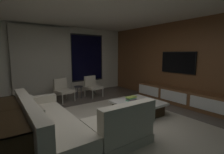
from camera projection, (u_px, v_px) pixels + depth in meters
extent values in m
plane|color=#564C44|center=(109.00, 126.00, 3.78)|extent=(9.20, 9.20, 0.00)
cube|color=silver|center=(57.00, 61.00, 6.55)|extent=(6.60, 0.12, 2.70)
cube|color=black|center=(87.00, 58.00, 7.22)|extent=(1.52, 0.02, 2.02)
cube|color=black|center=(87.00, 58.00, 7.21)|extent=(1.40, 0.03, 1.90)
cube|color=beige|center=(43.00, 63.00, 6.09)|extent=(2.10, 0.12, 2.60)
cube|color=brown|center=(187.00, 63.00, 5.34)|extent=(0.12, 7.80, 2.70)
plane|color=silver|center=(108.00, 2.00, 3.40)|extent=(8.20, 8.20, 0.00)
cube|color=#ADA391|center=(123.00, 123.00, 3.90)|extent=(3.20, 3.80, 0.01)
cube|color=#B1A997|center=(51.00, 135.00, 3.19)|extent=(0.90, 2.50, 0.18)
cube|color=beige|center=(50.00, 124.00, 3.16)|extent=(0.86, 2.42, 0.24)
cube|color=beige|center=(29.00, 112.00, 2.91)|extent=(0.20, 2.50, 0.40)
cube|color=beige|center=(37.00, 100.00, 4.06)|extent=(0.90, 0.20, 0.18)
cube|color=#B1A997|center=(116.00, 137.00, 3.10)|extent=(1.10, 0.90, 0.18)
cube|color=beige|center=(116.00, 126.00, 3.07)|extent=(1.07, 0.86, 0.24)
cube|color=beige|center=(129.00, 116.00, 2.74)|extent=(1.10, 0.20, 0.40)
cube|color=beige|center=(31.00, 105.00, 3.43)|extent=(0.10, 0.36, 0.36)
cube|color=#B2A893|center=(40.00, 118.00, 2.74)|extent=(0.10, 0.36, 0.36)
cube|color=black|center=(138.00, 109.00, 4.47)|extent=(1.00, 1.00, 0.30)
cube|color=white|center=(138.00, 103.00, 4.45)|extent=(1.16, 1.16, 0.06)
cube|color=#73BA96|center=(131.00, 100.00, 4.53)|extent=(0.29, 0.15, 0.03)
cube|color=#8E587A|center=(131.00, 99.00, 4.54)|extent=(0.22, 0.21, 0.03)
cube|color=#56A773|center=(131.00, 98.00, 4.52)|extent=(0.21, 0.18, 0.03)
cube|color=#ABC44A|center=(131.00, 97.00, 4.52)|extent=(0.30, 0.16, 0.03)
cylinder|color=#B2ADA0|center=(103.00, 92.00, 6.29)|extent=(0.04, 0.04, 0.36)
cylinder|color=#B2ADA0|center=(93.00, 94.00, 5.97)|extent=(0.04, 0.04, 0.36)
cylinder|color=#B2ADA0|center=(95.00, 90.00, 6.65)|extent=(0.04, 0.04, 0.36)
cylinder|color=#B2ADA0|center=(85.00, 92.00, 6.33)|extent=(0.04, 0.04, 0.36)
cube|color=beige|center=(94.00, 87.00, 6.28)|extent=(0.61, 0.63, 0.08)
cube|color=beige|center=(90.00, 81.00, 6.43)|extent=(0.49, 0.14, 0.38)
cylinder|color=#B2ADA0|center=(75.00, 96.00, 5.71)|extent=(0.04, 0.04, 0.36)
cylinder|color=#B2ADA0|center=(63.00, 99.00, 5.35)|extent=(0.04, 0.04, 0.36)
cylinder|color=#B2ADA0|center=(66.00, 94.00, 6.03)|extent=(0.04, 0.04, 0.36)
cylinder|color=#B2ADA0|center=(54.00, 96.00, 5.67)|extent=(0.04, 0.04, 0.36)
cube|color=beige|center=(64.00, 91.00, 5.67)|extent=(0.66, 0.67, 0.08)
cube|color=beige|center=(60.00, 84.00, 5.79)|extent=(0.49, 0.20, 0.38)
cylinder|color=#333338|center=(76.00, 93.00, 5.98)|extent=(0.03, 0.03, 0.46)
cylinder|color=#333338|center=(81.00, 92.00, 6.09)|extent=(0.03, 0.03, 0.46)
cylinder|color=#333338|center=(78.00, 92.00, 6.12)|extent=(0.03, 0.03, 0.46)
cylinder|color=#333338|center=(78.00, 87.00, 6.00)|extent=(0.32, 0.32, 0.02)
cube|color=brown|center=(177.00, 96.00, 5.41)|extent=(0.44, 3.10, 0.52)
cube|color=white|center=(207.00, 104.00, 4.43)|extent=(0.02, 0.93, 0.33)
cube|color=white|center=(173.00, 96.00, 5.27)|extent=(0.02, 0.93, 0.33)
cube|color=white|center=(148.00, 90.00, 6.12)|extent=(0.02, 0.93, 0.33)
cube|color=black|center=(202.00, 107.00, 4.72)|extent=(0.33, 0.68, 0.19)
cube|color=#CB69A7|center=(212.00, 110.00, 4.51)|extent=(0.03, 0.04, 0.16)
cube|color=purple|center=(209.00, 109.00, 4.58)|extent=(0.03, 0.04, 0.18)
cube|color=#9C6D45|center=(206.00, 109.00, 4.65)|extent=(0.03, 0.04, 0.15)
cube|color=tan|center=(202.00, 108.00, 4.72)|extent=(0.03, 0.04, 0.16)
cube|color=slate|center=(199.00, 107.00, 4.79)|extent=(0.03, 0.04, 0.16)
cube|color=slate|center=(196.00, 106.00, 4.86)|extent=(0.03, 0.04, 0.18)
cube|color=#BA71CE|center=(194.00, 105.00, 4.93)|extent=(0.03, 0.04, 0.17)
cube|color=black|center=(178.00, 62.00, 5.48)|extent=(0.04, 1.23, 0.71)
cube|color=black|center=(178.00, 62.00, 5.47)|extent=(0.05, 1.19, 0.67)
cube|color=black|center=(7.00, 112.00, 2.64)|extent=(0.40, 2.10, 0.04)
cube|color=black|center=(10.00, 146.00, 2.72)|extent=(0.38, 2.04, 0.03)
cube|color=black|center=(6.00, 114.00, 3.52)|extent=(0.40, 0.04, 0.74)
cube|color=black|center=(9.00, 132.00, 2.68)|extent=(0.38, 0.03, 0.74)
cube|color=silver|center=(13.00, 151.00, 2.32)|extent=(0.18, 0.04, 0.26)
cube|color=silver|center=(12.00, 147.00, 2.43)|extent=(0.18, 0.04, 0.25)
cube|color=silver|center=(11.00, 143.00, 2.54)|extent=(0.18, 0.04, 0.23)
cube|color=silver|center=(10.00, 140.00, 2.64)|extent=(0.18, 0.04, 0.24)
cube|color=white|center=(10.00, 136.00, 2.76)|extent=(0.18, 0.04, 0.23)
cube|color=silver|center=(9.00, 133.00, 2.87)|extent=(0.18, 0.04, 0.23)
cube|color=white|center=(8.00, 130.00, 2.97)|extent=(0.18, 0.04, 0.25)
cube|color=silver|center=(8.00, 127.00, 3.08)|extent=(0.18, 0.04, 0.25)
cube|color=white|center=(7.00, 125.00, 3.18)|extent=(0.18, 0.04, 0.24)
cube|color=silver|center=(7.00, 122.00, 3.30)|extent=(0.18, 0.04, 0.26)
cube|color=white|center=(6.00, 120.00, 3.40)|extent=(0.18, 0.04, 0.25)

